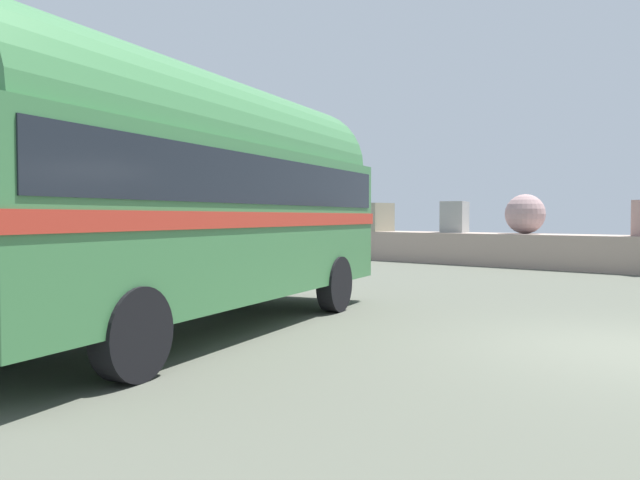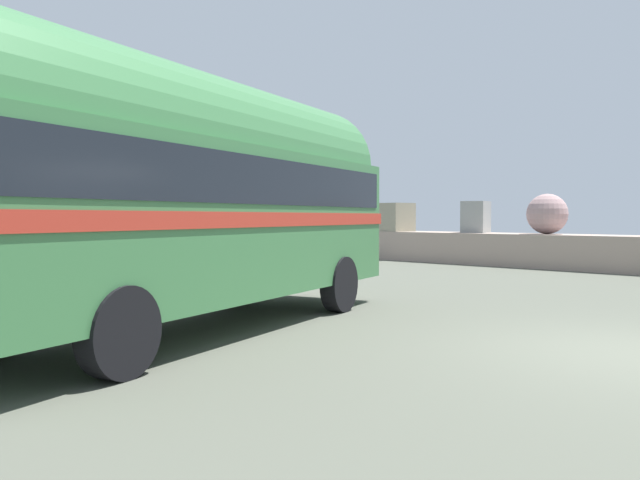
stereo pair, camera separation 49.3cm
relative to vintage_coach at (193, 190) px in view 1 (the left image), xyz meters
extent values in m
cube|color=gray|center=(-7.71, 14.40, -0.40)|extent=(1.18, 1.22, 1.09)
cube|color=gray|center=(-4.40, 14.78, -0.40)|extent=(1.08, 1.29, 1.11)
sphere|color=gray|center=(-1.75, 14.77, -0.30)|extent=(1.31, 1.31, 1.31)
cylinder|color=black|center=(-1.86, 2.13, -1.55)|extent=(0.56, 1.00, 0.96)
cylinder|color=black|center=(0.24, 2.81, -1.55)|extent=(0.56, 1.00, 0.96)
cylinder|color=black|center=(1.86, -2.14, -1.55)|extent=(0.56, 1.00, 0.96)
cube|color=#3B7543|center=(0.00, 0.00, -0.48)|extent=(4.88, 8.73, 2.10)
cylinder|color=#3B7543|center=(0.00, 0.00, 0.57)|extent=(4.59, 8.35, 2.20)
cube|color=#B13123|center=(0.00, 0.00, -0.42)|extent=(4.96, 8.82, 0.20)
cube|color=black|center=(0.00, 0.00, 0.10)|extent=(4.81, 8.42, 0.64)
cube|color=silver|center=(-1.32, 4.06, -1.35)|extent=(2.22, 0.86, 0.28)
cylinder|color=black|center=(-7.10, 3.63, -1.55)|extent=(0.56, 1.00, 0.96)
cylinder|color=black|center=(-4.99, 4.30, -1.55)|extent=(0.56, 1.00, 0.96)
cylinder|color=black|center=(-3.41, -0.66, -1.55)|extent=(0.56, 1.00, 0.96)
cube|color=silver|center=(-5.25, 1.48, -0.48)|extent=(4.84, 8.73, 2.10)
cylinder|color=silver|center=(-5.25, 1.48, 0.57)|extent=(4.54, 8.35, 2.20)
cube|color=#225994|center=(-5.25, 1.48, -0.42)|extent=(4.91, 8.83, 0.20)
cube|color=black|center=(-5.25, 1.48, 0.10)|extent=(4.77, 8.42, 0.64)
cube|color=silver|center=(-6.55, 5.55, -1.35)|extent=(2.22, 0.84, 0.28)
camera|label=1|loc=(7.52, -5.62, -0.38)|focal=36.31mm
camera|label=2|loc=(7.87, -5.28, -0.38)|focal=36.31mm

